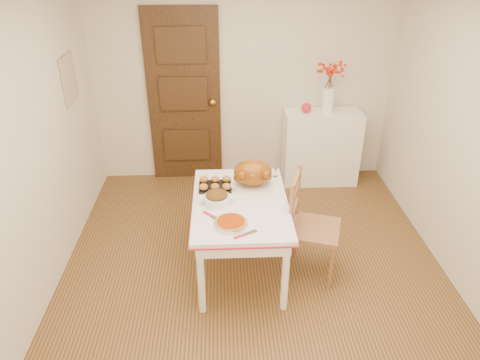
{
  "coord_description": "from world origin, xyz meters",
  "views": [
    {
      "loc": [
        -0.27,
        -3.08,
        2.71
      ],
      "look_at": [
        -0.12,
        0.18,
        0.9
      ],
      "focal_mm": 33.18,
      "sensor_mm": 36.0,
      "label": 1
    }
  ],
  "objects_px": {
    "chair_oak": "(314,227)",
    "turkey_platter": "(253,174)",
    "sideboard": "(321,147)",
    "kitchen_table": "(240,236)",
    "pumpkin_pie": "(231,222)"
  },
  "relations": [
    {
      "from": "chair_oak",
      "to": "turkey_platter",
      "type": "bearing_deg",
      "value": 75.66
    },
    {
      "from": "sideboard",
      "to": "turkey_platter",
      "type": "distance_m",
      "value": 1.72
    },
    {
      "from": "chair_oak",
      "to": "pumpkin_pie",
      "type": "xyz_separation_m",
      "value": [
        -0.73,
        -0.28,
        0.26
      ]
    },
    {
      "from": "sideboard",
      "to": "kitchen_table",
      "type": "height_order",
      "value": "sideboard"
    },
    {
      "from": "kitchen_table",
      "to": "pumpkin_pie",
      "type": "height_order",
      "value": "pumpkin_pie"
    },
    {
      "from": "turkey_platter",
      "to": "pumpkin_pie",
      "type": "xyz_separation_m",
      "value": [
        -0.21,
        -0.6,
        -0.1
      ]
    },
    {
      "from": "kitchen_table",
      "to": "turkey_platter",
      "type": "height_order",
      "value": "turkey_platter"
    },
    {
      "from": "chair_oak",
      "to": "turkey_platter",
      "type": "distance_m",
      "value": 0.71
    },
    {
      "from": "chair_oak",
      "to": "pumpkin_pie",
      "type": "distance_m",
      "value": 0.82
    },
    {
      "from": "sideboard",
      "to": "pumpkin_pie",
      "type": "height_order",
      "value": "sideboard"
    },
    {
      "from": "kitchen_table",
      "to": "pumpkin_pie",
      "type": "relative_size",
      "value": 4.66
    },
    {
      "from": "kitchen_table",
      "to": "pumpkin_pie",
      "type": "bearing_deg",
      "value": -104.21
    },
    {
      "from": "sideboard",
      "to": "chair_oak",
      "type": "xyz_separation_m",
      "value": [
        -0.41,
        -1.72,
        0.04
      ]
    },
    {
      "from": "kitchen_table",
      "to": "turkey_platter",
      "type": "bearing_deg",
      "value": 63.93
    },
    {
      "from": "sideboard",
      "to": "turkey_platter",
      "type": "xyz_separation_m",
      "value": [
        -0.93,
        -1.4,
        0.4
      ]
    }
  ]
}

